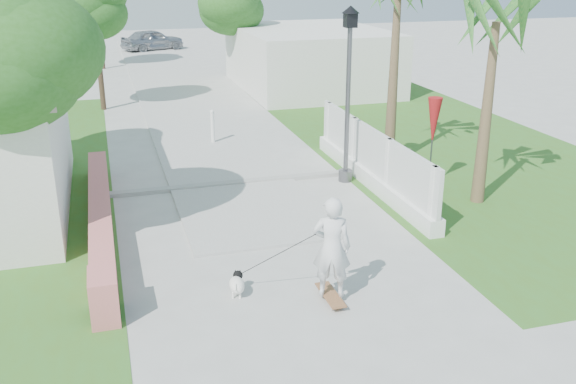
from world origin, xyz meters
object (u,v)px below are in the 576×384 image
object	(u,v)px
street_lamp	(348,89)
dog	(237,284)
bollard	(213,126)
parked_car	(152,40)
patio_umbrella	(434,122)
skateboarder	(294,253)

from	to	relation	value
street_lamp	dog	xyz separation A→B (m)	(-3.99, -5.13, -2.21)
bollard	parked_car	xyz separation A→B (m)	(0.16, 22.40, 0.08)
street_lamp	patio_umbrella	world-z (taller)	street_lamp
dog	parked_car	xyz separation A→B (m)	(1.45, 32.02, 0.45)
skateboarder	dog	bearing A→B (deg)	0.50
parked_car	skateboarder	bearing A→B (deg)	155.76
bollard	skateboarder	bearing A→B (deg)	-92.09
bollard	patio_umbrella	distance (m)	7.25
bollard	patio_umbrella	xyz separation A→B (m)	(4.60, -5.50, 1.10)
skateboarder	dog	xyz separation A→B (m)	(-0.92, 0.36, -0.63)
bollard	parked_car	bearing A→B (deg)	89.60
street_lamp	dog	size ratio (longest dim) A/B	7.94
patio_umbrella	dog	world-z (taller)	patio_umbrella
street_lamp	skateboarder	world-z (taller)	street_lamp
bollard	skateboarder	xyz separation A→B (m)	(-0.37, -9.98, 0.26)
skateboarder	street_lamp	bearing A→B (deg)	-97.64
bollard	parked_car	distance (m)	22.40
patio_umbrella	skateboarder	size ratio (longest dim) A/B	1.22
street_lamp	skateboarder	distance (m)	6.48
dog	patio_umbrella	bearing A→B (deg)	52.56
street_lamp	parked_car	xyz separation A→B (m)	(-2.54, 26.90, -1.76)
street_lamp	parked_car	world-z (taller)	street_lamp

